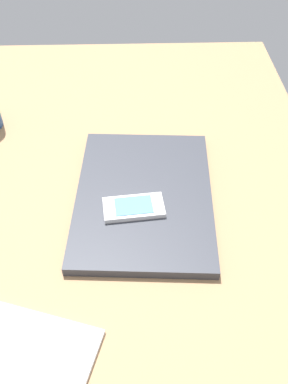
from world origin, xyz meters
TOP-DOWN VIEW (x-y plane):
  - desk_surface at (0.00, 0.00)cm, footprint 120.00×80.00cm
  - laptop_closed at (2.18, 3.43)cm, footprint 35.93×26.99cm
  - cell_phone_on_laptop at (6.23, 1.48)cm, footprint 6.54×11.19cm
  - notepad at (32.48, -14.34)cm, footprint 19.76×22.72cm

SIDE VIEW (x-z plane):
  - desk_surface at x=0.00cm, z-range 0.00..3.00cm
  - notepad at x=32.48cm, z-range 3.00..3.80cm
  - laptop_closed at x=2.18cm, z-range 3.00..4.81cm
  - cell_phone_on_laptop at x=6.23cm, z-range 4.78..5.86cm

